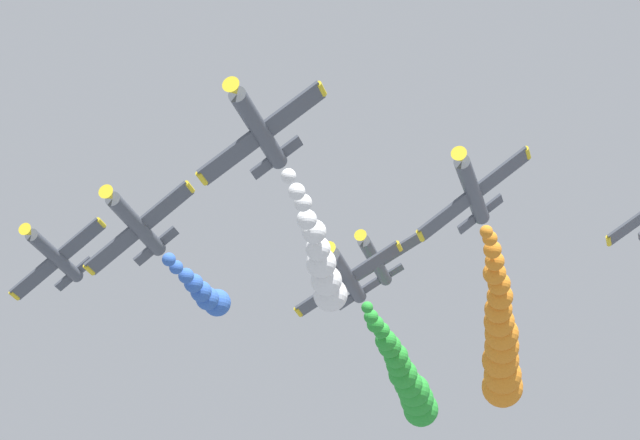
# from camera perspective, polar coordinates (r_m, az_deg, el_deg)

# --- Properties ---
(airplane_lead) EXTENTS (8.07, 10.35, 5.72)m
(airplane_lead) POSITION_cam_1_polar(r_m,az_deg,el_deg) (84.45, -2.58, 3.84)
(airplane_lead) COLOR #474C56
(smoke_trail_lead) EXTENTS (2.84, 16.81, 4.44)m
(smoke_trail_lead) POSITION_cam_1_polar(r_m,az_deg,el_deg) (99.82, 0.07, -1.87)
(smoke_trail_lead) COLOR white
(airplane_left_inner) EXTENTS (8.02, 10.35, 5.81)m
(airplane_left_inner) POSITION_cam_1_polar(r_m,az_deg,el_deg) (93.06, 6.29, 1.28)
(airplane_left_inner) COLOR #474C56
(smoke_trail_left_inner) EXTENTS (4.44, 24.77, 7.13)m
(smoke_trail_left_inner) POSITION_cam_1_polar(r_m,az_deg,el_deg) (114.18, 7.49, -5.27)
(smoke_trail_left_inner) COLOR orange
(airplane_right_inner) EXTENTS (7.77, 10.35, 6.15)m
(airplane_right_inner) POSITION_cam_1_polar(r_m,az_deg,el_deg) (98.18, -7.64, -0.15)
(airplane_right_inner) COLOR #474C56
(smoke_trail_right_inner) EXTENTS (2.35, 11.59, 2.30)m
(smoke_trail_right_inner) POSITION_cam_1_polar(r_m,az_deg,el_deg) (110.32, -4.79, -3.04)
(smoke_trail_right_inner) COLOR blue
(airplane_left_outer) EXTENTS (8.44, 10.35, 5.13)m
(airplane_left_outer) POSITION_cam_1_polar(r_m,az_deg,el_deg) (105.16, 1.08, -2.29)
(airplane_left_outer) COLOR #474C56
(smoke_trail_left_outer) EXTENTS (3.32, 23.96, 4.70)m
(smoke_trail_left_outer) POSITION_cam_1_polar(r_m,az_deg,el_deg) (126.13, 3.68, -6.76)
(smoke_trail_left_outer) COLOR green
(airplane_trailing) EXTENTS (7.70, 10.35, 6.24)m
(airplane_trailing) POSITION_cam_1_polar(r_m,az_deg,el_deg) (114.41, -10.94, -1.44)
(airplane_trailing) COLOR #474C56
(airplane_high_slot) EXTENTS (8.56, 10.35, 4.90)m
(airplane_high_slot) POSITION_cam_1_polar(r_m,az_deg,el_deg) (117.93, 2.27, -1.66)
(airplane_high_slot) COLOR #474C56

